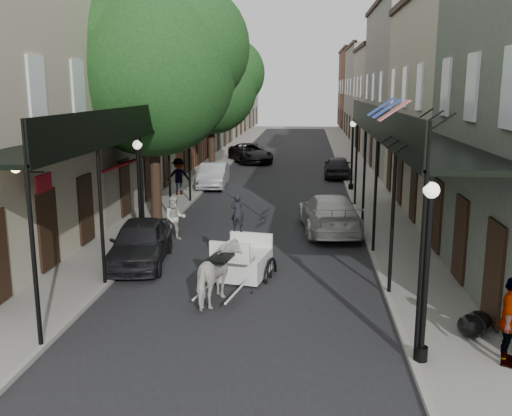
% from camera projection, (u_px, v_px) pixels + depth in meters
% --- Properties ---
extents(ground, '(140.00, 140.00, 0.00)m').
position_uv_depth(ground, '(235.00, 320.00, 14.03)').
color(ground, gray).
rests_on(ground, ground).
extents(road, '(8.00, 90.00, 0.01)m').
position_uv_depth(road, '(278.00, 184.00, 33.51)').
color(road, black).
rests_on(road, ground).
extents(sidewalk_left, '(2.20, 90.00, 0.12)m').
position_uv_depth(sidewalk_left, '(194.00, 182.00, 33.94)').
color(sidewalk_left, gray).
rests_on(sidewalk_left, ground).
extents(sidewalk_right, '(2.20, 90.00, 0.12)m').
position_uv_depth(sidewalk_right, '(364.00, 184.00, 33.05)').
color(sidewalk_right, gray).
rests_on(sidewalk_right, ground).
extents(building_row_left, '(5.00, 80.00, 10.50)m').
position_uv_depth(building_row_left, '(172.00, 92.00, 42.92)').
color(building_row_left, '#A19B80').
rests_on(building_row_left, ground).
extents(building_row_right, '(5.00, 80.00, 10.50)m').
position_uv_depth(building_row_right, '(404.00, 92.00, 41.38)').
color(building_row_right, gray).
rests_on(building_row_right, ground).
extents(gallery_left, '(2.20, 18.05, 4.88)m').
position_uv_depth(gallery_left, '(126.00, 131.00, 20.41)').
color(gallery_left, black).
rests_on(gallery_left, sidewalk_left).
extents(gallery_right, '(2.20, 18.05, 4.88)m').
position_uv_depth(gallery_right, '(398.00, 133.00, 19.55)').
color(gallery_right, black).
rests_on(gallery_right, sidewalk_right).
extents(tree_near, '(7.31, 6.80, 9.63)m').
position_uv_depth(tree_near, '(162.00, 65.00, 22.96)').
color(tree_near, '#382619').
rests_on(tree_near, sidewalk_left).
extents(tree_far, '(6.45, 6.00, 8.61)m').
position_uv_depth(tree_far, '(216.00, 83.00, 36.73)').
color(tree_far, '#382619').
rests_on(tree_far, sidewalk_left).
extents(lamppost_right_near, '(0.32, 0.32, 3.71)m').
position_uv_depth(lamppost_right_near, '(426.00, 271.00, 11.29)').
color(lamppost_right_near, black).
rests_on(lamppost_right_near, sidewalk_right).
extents(lamppost_left, '(0.32, 0.32, 3.71)m').
position_uv_depth(lamppost_left, '(139.00, 191.00, 19.81)').
color(lamppost_left, black).
rests_on(lamppost_left, sidewalk_left).
extents(lamppost_right_far, '(0.32, 0.32, 3.71)m').
position_uv_depth(lamppost_right_far, '(352.00, 154.00, 30.77)').
color(lamppost_right_far, black).
rests_on(lamppost_right_far, sidewalk_right).
extents(horse, '(1.21, 2.02, 1.60)m').
position_uv_depth(horse, '(219.00, 274.00, 14.95)').
color(horse, silver).
rests_on(horse, ground).
extents(carriage, '(1.88, 2.57, 2.68)m').
position_uv_depth(carriage, '(247.00, 241.00, 17.24)').
color(carriage, black).
rests_on(carriage, ground).
extents(pedestrian_walking, '(0.97, 0.86, 1.66)m').
position_uv_depth(pedestrian_walking, '(175.00, 218.00, 21.16)').
color(pedestrian_walking, beige).
rests_on(pedestrian_walking, ground).
extents(pedestrian_sidewalk_left, '(1.34, 0.94, 1.89)m').
position_uv_depth(pedestrian_sidewalk_left, '(179.00, 176.00, 29.51)').
color(pedestrian_sidewalk_left, gray).
rests_on(pedestrian_sidewalk_left, sidewalk_left).
extents(pedestrian_sidewalk_right, '(0.84, 1.17, 1.84)m').
position_uv_depth(pedestrian_sidewalk_right, '(510.00, 321.00, 11.35)').
color(pedestrian_sidewalk_right, gray).
rests_on(pedestrian_sidewalk_right, sidewalk_right).
extents(car_left_near, '(2.19, 4.42, 1.45)m').
position_uv_depth(car_left_near, '(140.00, 242.00, 18.31)').
color(car_left_near, black).
rests_on(car_left_near, ground).
extents(car_left_mid, '(1.66, 4.24, 1.37)m').
position_uv_depth(car_left_mid, '(213.00, 175.00, 32.33)').
color(car_left_mid, '#A8A9AE').
rests_on(car_left_mid, ground).
extents(car_left_far, '(4.17, 5.67, 1.43)m').
position_uv_depth(car_left_far, '(250.00, 153.00, 42.95)').
color(car_left_far, black).
rests_on(car_left_far, ground).
extents(car_right_near, '(2.61, 5.34, 1.50)m').
position_uv_depth(car_right_near, '(329.00, 213.00, 22.41)').
color(car_right_near, silver).
rests_on(car_right_near, ground).
extents(car_right_far, '(1.72, 4.07, 1.38)m').
position_uv_depth(car_right_far, '(337.00, 167.00, 35.82)').
color(car_right_far, black).
rests_on(car_right_far, ground).
extents(trash_bags, '(0.88, 1.03, 0.53)m').
position_uv_depth(trash_bags, '(474.00, 324.00, 12.88)').
color(trash_bags, black).
rests_on(trash_bags, sidewalk_right).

